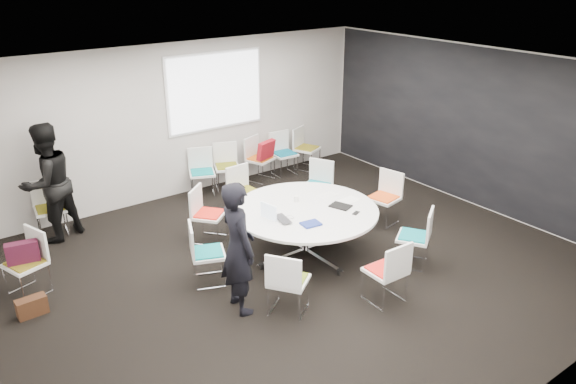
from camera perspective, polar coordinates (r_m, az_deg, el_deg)
room_shell at (r=7.63m, az=1.16°, el=1.66°), size 8.08×7.08×2.88m
conference_table at (r=8.33m, az=1.76°, el=-2.96°), size 2.15×2.15×0.73m
projection_screen at (r=10.65m, az=-7.36°, el=10.11°), size 1.90×0.03×1.35m
chair_ring_a at (r=9.53m, az=9.65°, el=-1.55°), size 0.53×0.54×0.88m
chair_ring_b at (r=9.89m, az=2.93°, el=-0.32°), size 0.61×0.61×0.88m
chair_ring_c at (r=9.65m, az=-4.42°, el=-0.96°), size 0.49×0.48×0.88m
chair_ring_d at (r=8.89m, az=-8.04°, el=-3.30°), size 0.64×0.64×0.88m
chair_ring_e at (r=7.79m, az=-8.16°, el=-7.28°), size 0.59×0.60×0.88m
chair_ring_f at (r=7.11m, az=0.02°, el=-10.20°), size 0.63×0.63×0.88m
chair_ring_g at (r=7.42m, az=9.85°, el=-9.05°), size 0.47×0.46×0.88m
chair_ring_h at (r=8.33m, az=12.62°, el=-5.53°), size 0.63×0.63×0.88m
chair_back_a at (r=10.61m, az=-8.67°, el=1.09°), size 0.60×0.59×0.88m
chair_back_b at (r=10.85m, az=-6.19°, el=1.71°), size 0.60×0.59×0.88m
chair_back_c at (r=11.22m, az=-2.89°, el=2.53°), size 0.59×0.58×0.88m
chair_back_d at (r=11.51m, az=-0.43°, el=3.09°), size 0.49×0.48×0.88m
chair_back_e at (r=11.84m, az=1.88°, el=3.64°), size 0.60×0.60×0.88m
chair_spare_left at (r=8.22m, az=-24.87°, el=-7.65°), size 0.57×0.58×0.88m
chair_person_back at (r=9.77m, az=-22.86°, el=-2.50°), size 0.51×0.50×0.88m
person_main at (r=6.91m, az=-5.09°, el=-5.66°), size 0.48×0.67×1.73m
person_back at (r=9.37m, az=-23.22°, el=0.84°), size 1.12×1.02×1.88m
laptop at (r=7.90m, az=-0.20°, el=-2.72°), size 0.29×0.39×0.03m
laptop_lid at (r=7.85m, az=-2.00°, el=-1.98°), size 0.07×0.30×0.22m
notebook_black at (r=8.35m, az=5.36°, el=-1.43°), size 0.31×0.36×0.02m
tablet_folio at (r=7.76m, az=2.34°, el=-3.24°), size 0.28×0.23×0.03m
papers_right at (r=8.73m, az=4.14°, el=-0.31°), size 0.32×0.24×0.00m
papers_front at (r=8.59m, az=6.26°, el=-0.80°), size 0.32×0.23×0.00m
cup at (r=8.47m, az=0.84°, el=-0.69°), size 0.08×0.08×0.09m
phone at (r=8.16m, az=6.92°, el=-2.13°), size 0.16×0.12×0.01m
maroon_bag at (r=8.06m, az=-25.36°, el=-5.56°), size 0.42×0.21×0.28m
brown_bag at (r=7.82m, az=-24.57°, el=-10.53°), size 0.37×0.17×0.24m
red_jacket at (r=10.91m, az=-2.24°, el=4.31°), size 0.47×0.29×0.36m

